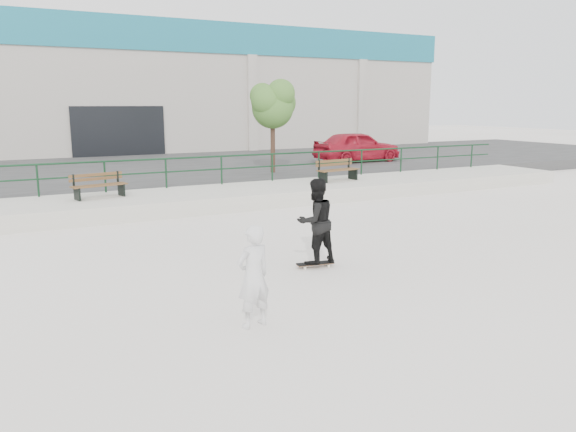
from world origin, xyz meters
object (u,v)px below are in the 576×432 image
tree (273,103)px  skateboard (315,264)px  standing_skater (316,221)px  seated_skater (253,276)px  bench_left (99,186)px  red_car (357,146)px  bench_right (337,170)px

tree → skateboard: size_ratio=4.75×
tree → skateboard: (-4.58, -11.42, -3.28)m
standing_skater → seated_skater: 3.33m
bench_left → tree: size_ratio=0.45×
skateboard → standing_skater: (-0.00, 0.00, 0.90)m
tree → seated_skater: 15.60m
tree → red_car: tree is taller
red_car → standing_skater: size_ratio=2.52×
standing_skater → seated_skater: standing_skater is taller
bench_right → tree: (-0.97, 3.46, 2.46)m
skateboard → standing_skater: bearing=125.5°
red_car → standing_skater: 16.91m
seated_skater → tree: bearing=-128.8°
tree → standing_skater: tree is taller
skateboard → standing_skater: standing_skater is taller
tree → standing_skater: bearing=-111.8°
bench_right → standing_skater: standing_skater is taller
bench_left → standing_skater: (2.99, -8.00, 0.10)m
bench_left → bench_right: 8.54m
bench_right → red_car: red_car is taller
tree → standing_skater: size_ratio=2.17×
bench_right → tree: size_ratio=0.47×
red_car → bench_right: bearing=138.8°
skateboard → standing_skater: 0.90m
red_car → skateboard: (-10.18, -13.50, -1.18)m
skateboard → bench_right: bearing=64.1°
bench_left → bench_right: bench_right is taller
seated_skater → skateboard: bearing=-148.2°
bench_right → tree: bearing=97.9°
skateboard → seated_skater: bearing=-127.4°
bench_left → tree: tree is taller
bench_left → red_car: bearing=10.6°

